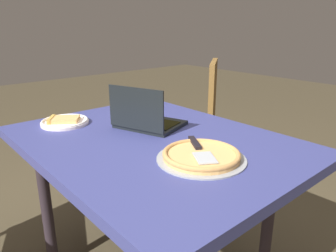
{
  "coord_description": "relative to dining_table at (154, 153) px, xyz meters",
  "views": [
    {
      "loc": [
        -1.04,
        0.82,
        1.23
      ],
      "look_at": [
        -0.01,
        -0.07,
        0.78
      ],
      "focal_mm": 34.23,
      "sensor_mm": 36.0,
      "label": 1
    }
  ],
  "objects": [
    {
      "name": "pizza_plate",
      "position": [
        0.46,
        0.21,
        0.08
      ],
      "size": [
        0.24,
        0.24,
        0.04
      ],
      "color": "white",
      "rests_on": "dining_table"
    },
    {
      "name": "chair_near",
      "position": [
        0.6,
        -0.89,
        -0.12
      ],
      "size": [
        0.64,
        0.64,
        0.96
      ],
      "color": "brown",
      "rests_on": "ground_plane"
    },
    {
      "name": "dining_table",
      "position": [
        0.0,
        0.0,
        0.0
      ],
      "size": [
        1.26,
        0.96,
        0.74
      ],
      "color": "navy",
      "rests_on": "ground_plane"
    },
    {
      "name": "table_knife",
      "position": [
        0.43,
        -0.19,
        0.07
      ],
      "size": [
        0.18,
        0.18,
        0.01
      ],
      "color": "#B8B2CD",
      "rests_on": "dining_table"
    },
    {
      "name": "laptop",
      "position": [
        0.14,
        -0.07,
        0.11
      ],
      "size": [
        0.36,
        0.33,
        0.21
      ],
      "color": "black",
      "rests_on": "dining_table"
    },
    {
      "name": "pizza_tray",
      "position": [
        -0.29,
        0.01,
        0.09
      ],
      "size": [
        0.34,
        0.34,
        0.04
      ],
      "color": "#959AA0",
      "rests_on": "dining_table"
    }
  ]
}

